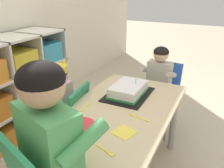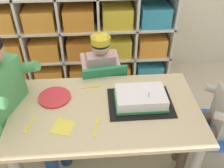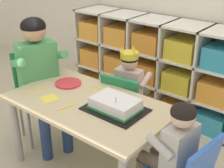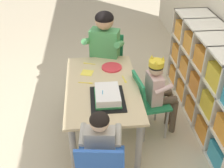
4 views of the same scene
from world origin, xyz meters
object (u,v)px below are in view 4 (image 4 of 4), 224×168
(activity_table, at_px, (102,94))
(adult_helper_seated, at_px, (103,50))
(paper_plate_stack, at_px, (112,67))
(fork_at_table_front_edge, at_px, (124,80))
(child_with_crown, at_px, (159,87))
(birthday_cake_on_tray, at_px, (108,96))
(classroom_chair_adult_side, at_px, (106,61))
(guest_at_table_side, at_px, (101,142))
(fork_by_napkin, at_px, (86,83))
(classroom_chair_guest_side, at_px, (100,165))
(classroom_chair_blue, at_px, (147,100))
(fork_near_child_seat, at_px, (89,63))

(activity_table, distance_m, adult_helper_seated, 0.58)
(paper_plate_stack, height_order, fork_at_table_front_edge, paper_plate_stack)
(child_with_crown, distance_m, birthday_cake_on_tray, 0.56)
(classroom_chair_adult_side, distance_m, guest_at_table_side, 1.35)
(child_with_crown, xyz_separation_m, adult_helper_seated, (-0.54, -0.48, 0.14))
(birthday_cake_on_tray, bearing_deg, fork_by_napkin, -147.51)
(classroom_chair_adult_side, relative_size, guest_at_table_side, 0.91)
(birthday_cake_on_tray, xyz_separation_m, paper_plate_stack, (-0.53, 0.08, -0.03))
(guest_at_table_side, bearing_deg, fork_at_table_front_edge, -102.43)
(child_with_crown, distance_m, classroom_chair_guest_side, 1.00)
(classroom_chair_blue, height_order, adult_helper_seated, adult_helper_seated)
(child_with_crown, relative_size, paper_plate_stack, 4.20)
(activity_table, relative_size, child_with_crown, 1.34)
(fork_at_table_front_edge, bearing_deg, birthday_cake_on_tray, 138.74)
(classroom_chair_blue, height_order, guest_at_table_side, guest_at_table_side)
(paper_plate_stack, bearing_deg, fork_by_napkin, -45.16)
(classroom_chair_adult_side, relative_size, adult_helper_seated, 0.72)
(activity_table, height_order, fork_near_child_seat, fork_near_child_seat)
(child_with_crown, distance_m, paper_plate_stack, 0.52)
(child_with_crown, bearing_deg, adult_helper_seated, 33.52)
(birthday_cake_on_tray, bearing_deg, guest_at_table_side, -10.47)
(guest_at_table_side, bearing_deg, child_with_crown, -123.15)
(paper_plate_stack, bearing_deg, guest_at_table_side, -9.70)
(paper_plate_stack, bearing_deg, birthday_cake_on_tray, -9.03)
(child_with_crown, relative_size, fork_by_napkin, 6.22)
(adult_helper_seated, xyz_separation_m, birthday_cake_on_tray, (0.77, -0.02, -0.05))
(classroom_chair_guest_side, height_order, fork_at_table_front_edge, classroom_chair_guest_side)
(classroom_chair_blue, height_order, fork_at_table_front_edge, classroom_chair_blue)
(activity_table, distance_m, classroom_chair_blue, 0.44)
(birthday_cake_on_tray, bearing_deg, classroom_chair_guest_side, -9.85)
(classroom_chair_adult_side, xyz_separation_m, classroom_chair_guest_side, (1.45, -0.15, -0.06))
(guest_at_table_side, distance_m, paper_plate_stack, 1.01)
(fork_at_table_front_edge, bearing_deg, classroom_chair_adult_side, 2.79)
(activity_table, height_order, classroom_chair_guest_side, classroom_chair_guest_side)
(fork_near_child_seat, relative_size, fork_at_table_front_edge, 1.00)
(classroom_chair_adult_side, distance_m, paper_plate_stack, 0.37)
(classroom_chair_guest_side, xyz_separation_m, fork_at_table_front_edge, (-0.86, 0.28, 0.16))
(adult_helper_seated, xyz_separation_m, guest_at_table_side, (1.23, -0.10, -0.12))
(fork_by_napkin, bearing_deg, classroom_chair_guest_side, 107.89)
(activity_table, relative_size, classroom_chair_guest_side, 1.69)
(classroom_chair_blue, distance_m, child_with_crown, 0.17)
(guest_at_table_side, height_order, paper_plate_stack, guest_at_table_side)
(paper_plate_stack, relative_size, fork_at_table_front_edge, 1.60)
(child_with_crown, height_order, fork_by_napkin, child_with_crown)
(child_with_crown, height_order, fork_near_child_seat, child_with_crown)
(activity_table, height_order, classroom_chair_adult_side, classroom_chair_adult_side)
(classroom_chair_guest_side, bearing_deg, adult_helper_seated, -87.87)
(birthday_cake_on_tray, bearing_deg, paper_plate_stack, 170.97)
(birthday_cake_on_tray, distance_m, fork_near_child_seat, 0.66)
(birthday_cake_on_tray, bearing_deg, classroom_chair_adult_side, 176.52)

